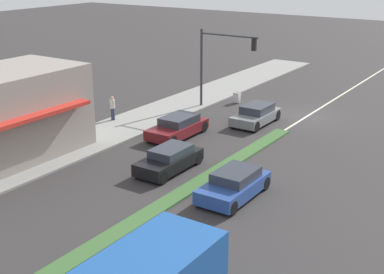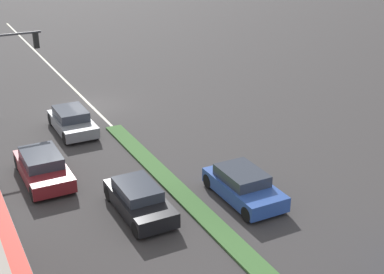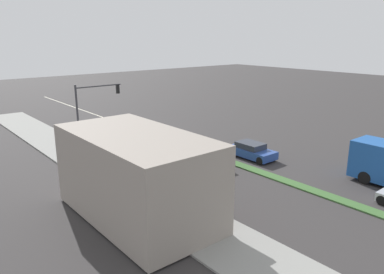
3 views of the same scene
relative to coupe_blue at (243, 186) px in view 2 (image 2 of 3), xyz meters
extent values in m
plane|color=#333030|center=(2.20, 3.70, -0.63)|extent=(160.00, 160.00, 0.00)
cube|color=beige|center=(2.20, -14.30, -0.62)|extent=(0.16, 60.00, 0.01)
cube|color=red|center=(10.08, 3.08, 2.29)|extent=(0.70, 7.95, 0.20)
cube|color=black|center=(5.55, -12.38, 4.34)|extent=(0.28, 0.24, 0.84)
sphere|color=red|center=(5.55, -12.51, 4.61)|extent=(0.18, 0.18, 0.18)
sphere|color=gold|center=(5.55, -12.51, 4.34)|extent=(0.18, 0.18, 0.18)
sphere|color=green|center=(5.55, -12.51, 4.07)|extent=(0.18, 0.18, 0.18)
cube|color=#284793|center=(0.00, 0.05, -0.13)|extent=(1.88, 4.04, 0.64)
cube|color=#2D333D|center=(0.00, -0.15, 0.43)|extent=(1.60, 2.22, 0.48)
cylinder|color=black|center=(-0.84, 1.64, -0.30)|extent=(0.22, 0.66, 0.66)
cylinder|color=black|center=(0.84, 1.64, -0.30)|extent=(0.22, 0.66, 0.66)
cylinder|color=black|center=(-0.84, -1.55, -0.30)|extent=(0.22, 0.66, 0.66)
cylinder|color=black|center=(0.84, -1.55, -0.30)|extent=(0.22, 0.66, 0.66)
cube|color=black|center=(4.40, -0.94, -0.13)|extent=(1.72, 4.04, 0.63)
cube|color=#2D333D|center=(4.40, -1.14, 0.40)|extent=(1.46, 2.22, 0.43)
cylinder|color=black|center=(3.64, 0.65, -0.30)|extent=(0.22, 0.66, 0.66)
cylinder|color=black|center=(5.16, 0.65, -0.30)|extent=(0.22, 0.66, 0.66)
cylinder|color=black|center=(3.64, -2.53, -0.30)|extent=(0.22, 0.66, 0.66)
cylinder|color=black|center=(5.16, -2.53, -0.30)|extent=(0.22, 0.66, 0.66)
cube|color=maroon|center=(7.20, -5.66, -0.12)|extent=(1.89, 4.34, 0.62)
cube|color=#2D333D|center=(7.20, -5.88, 0.43)|extent=(1.60, 2.39, 0.49)
cylinder|color=black|center=(6.36, -3.95, -0.27)|extent=(0.22, 0.71, 0.71)
cylinder|color=black|center=(8.04, -3.95, -0.27)|extent=(0.22, 0.71, 0.71)
cylinder|color=black|center=(6.36, -7.37, -0.27)|extent=(0.22, 0.71, 0.71)
cylinder|color=black|center=(8.04, -7.37, -0.27)|extent=(0.22, 0.71, 0.71)
cube|color=slate|center=(4.40, -10.74, -0.14)|extent=(1.85, 4.07, 0.58)
cube|color=#2D333D|center=(4.40, -10.94, 0.41)|extent=(1.57, 2.24, 0.51)
cylinder|color=black|center=(3.58, -9.17, -0.27)|extent=(0.22, 0.71, 0.71)
cylinder|color=black|center=(5.22, -9.17, -0.27)|extent=(0.22, 0.71, 0.71)
cylinder|color=black|center=(3.58, -12.31, -0.27)|extent=(0.22, 0.71, 0.71)
cylinder|color=black|center=(5.22, -12.31, -0.27)|extent=(0.22, 0.71, 0.71)
camera|label=1|loc=(-10.91, 19.92, 10.03)|focal=50.00mm
camera|label=2|loc=(11.26, 16.87, 10.90)|focal=50.00mm
camera|label=3|loc=(22.93, 19.87, 9.29)|focal=35.00mm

